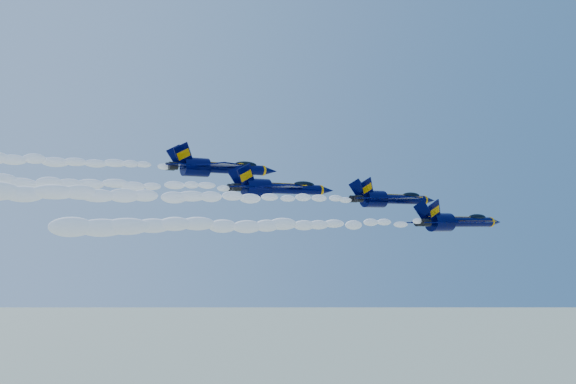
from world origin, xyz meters
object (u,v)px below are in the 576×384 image
jet_second (390,199)px  jet_third (278,188)px  jet_lead (457,222)px  jet_fourth (218,168)px

jet_second → jet_third: (-13.72, 9.54, 1.65)m
jet_second → jet_third: 16.79m
jet_lead → jet_fourth: 38.03m
jet_lead → jet_fourth: size_ratio=0.85×
jet_second → jet_third: bearing=145.2°
jet_third → jet_fourth: jet_fourth is taller
jet_second → jet_fourth: 28.20m
jet_third → jet_fourth: bearing=113.5°
jet_lead → jet_third: jet_third is taller
jet_lead → jet_second: size_ratio=1.04×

